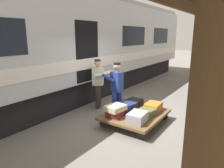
# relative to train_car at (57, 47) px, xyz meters

# --- Properties ---
(ground_plane) EXTENTS (60.00, 60.00, 0.00)m
(ground_plane) POSITION_rel_train_car_xyz_m (-3.44, 0.00, -2.06)
(ground_plane) COLOR slate
(train_car) EXTENTS (3.02, 18.43, 4.00)m
(train_car) POSITION_rel_train_car_xyz_m (0.00, 0.00, 0.00)
(train_car) COLOR #B7BABF
(train_car) RESTS_ON ground_plane
(luggage_cart) EXTENTS (1.49, 1.82, 0.31)m
(luggage_cart) POSITION_rel_train_car_xyz_m (-3.51, 0.30, -1.80)
(luggage_cart) COLOR brown
(luggage_cart) RESTS_ON ground_plane
(suitcase_olive_duffel) EXTENTS (0.49, 0.65, 0.19)m
(suitcase_olive_duffel) POSITION_rel_train_car_xyz_m (-3.85, 0.30, -1.66)
(suitcase_olive_duffel) COLOR brown
(suitcase_olive_duffel) RESTS_ON luggage_cart
(suitcase_black_hardshell) EXTENTS (0.47, 0.56, 0.22)m
(suitcase_black_hardshell) POSITION_rel_train_car_xyz_m (-3.17, -0.20, -1.65)
(suitcase_black_hardshell) COLOR black
(suitcase_black_hardshell) RESTS_ON luggage_cart
(suitcase_navy_fabric) EXTENTS (0.58, 0.59, 0.25)m
(suitcase_navy_fabric) POSITION_rel_train_car_xyz_m (-3.17, 0.30, -1.63)
(suitcase_navy_fabric) COLOR navy
(suitcase_navy_fabric) RESTS_ON luggage_cart
(suitcase_orange_carryall) EXTENTS (0.43, 0.58, 0.23)m
(suitcase_orange_carryall) POSITION_rel_train_car_xyz_m (-3.85, -0.20, -1.64)
(suitcase_orange_carryall) COLOR #CC6B23
(suitcase_orange_carryall) RESTS_ON luggage_cart
(suitcase_gray_aluminum) EXTENTS (0.45, 0.58, 0.25)m
(suitcase_gray_aluminum) POSITION_rel_train_car_xyz_m (-3.85, 0.80, -1.63)
(suitcase_gray_aluminum) COLOR #9EA0A5
(suitcase_gray_aluminum) RESTS_ON luggage_cart
(suitcase_maroon_trunk) EXTENTS (0.43, 0.50, 0.17)m
(suitcase_maroon_trunk) POSITION_rel_train_car_xyz_m (-3.17, 0.80, -1.67)
(suitcase_maroon_trunk) COLOR maroon
(suitcase_maroon_trunk) RESTS_ON luggage_cart
(suitcase_cream_canvas) EXTENTS (0.49, 0.58, 0.15)m
(suitcase_cream_canvas) POSITION_rel_train_car_xyz_m (-3.17, 0.80, -1.51)
(suitcase_cream_canvas) COLOR beige
(suitcase_cream_canvas) RESTS_ON suitcase_maroon_trunk
(porter_in_overalls) EXTENTS (0.73, 0.54, 1.70)m
(porter_in_overalls) POSITION_rel_train_car_xyz_m (-2.77, 0.16, -1.14)
(porter_in_overalls) COLOR navy
(porter_in_overalls) RESTS_ON ground_plane
(porter_by_door) EXTENTS (0.74, 0.61, 1.70)m
(porter_by_door) POSITION_rel_train_car_xyz_m (-1.84, -0.14, -1.14)
(porter_by_door) COLOR #332D28
(porter_by_door) RESTS_ON ground_plane
(baggage_tug) EXTENTS (1.31, 1.83, 1.30)m
(baggage_tug) POSITION_rel_train_car_xyz_m (-3.47, -10.90, -1.43)
(baggage_tug) COLOR orange
(baggage_tug) RESTS_ON ground_plane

